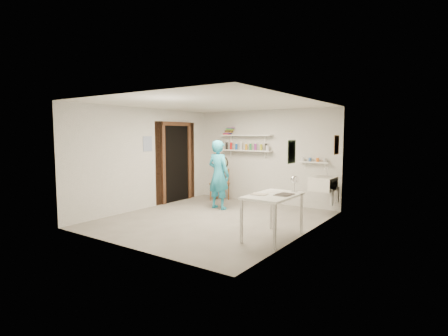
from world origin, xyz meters
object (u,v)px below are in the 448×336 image
Objects in this scene: man at (219,175)px; wooden_chair at (220,184)px; belfast_sink at (323,184)px; work_table at (273,216)px; wall_clock at (223,163)px; desk_lamp at (295,180)px.

man reaches higher than wooden_chair.
belfast_sink is 2.87m from wooden_chair.
man reaches higher than work_table.
wall_clock reaches higher than work_table.
man is at bearing 146.84° from work_table.
belfast_sink is 2.40m from man.
belfast_sink is 1.76m from desk_lamp.
man is at bearing 157.91° from desk_lamp.
desk_lamp is (2.93, -1.82, 0.53)m from wooden_chair.
man reaches higher than wall_clock.
desk_lamp is (2.34, -0.95, 0.16)m from man.
work_table is (-0.11, -2.19, -0.32)m from belfast_sink.
wooden_chair reaches higher than belfast_sink.
wall_clock is 0.26× the size of work_table.
man is 5.56× the size of wall_clock.
wall_clock is 2.64m from desk_lamp.
wooden_chair is (-0.59, 0.87, -0.37)m from man.
desk_lamp reaches higher than belfast_sink.
man is 2.61m from work_table.
work_table is at bearing -92.87° from belfast_sink.
wooden_chair is 3.57m from work_table.
man is 0.35m from wall_clock.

